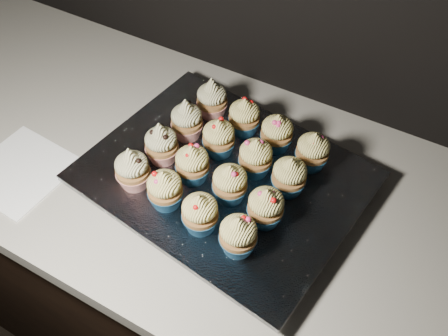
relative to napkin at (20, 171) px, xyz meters
name	(u,v)px	position (x,y,z in m)	size (l,w,h in m)	color
cabinet	(238,299)	(0.40, 0.18, -0.47)	(2.40, 0.60, 0.86)	black
worktop	(243,195)	(0.40, 0.18, -0.02)	(2.44, 0.64, 0.04)	beige
napkin	(20,171)	(0.00, 0.00, 0.00)	(0.18, 0.18, 0.00)	white
baking_tray	(224,181)	(0.37, 0.17, 0.01)	(0.46, 0.35, 0.02)	black
foil_lining	(224,176)	(0.37, 0.17, 0.03)	(0.49, 0.39, 0.01)	silver
cupcake_0	(132,169)	(0.23, 0.07, 0.07)	(0.06, 0.06, 0.10)	red
cupcake_1	(165,189)	(0.31, 0.06, 0.07)	(0.06, 0.06, 0.08)	#1B5381
cupcake_2	(200,213)	(0.39, 0.05, 0.07)	(0.06, 0.06, 0.08)	#1B5381
cupcake_3	(238,235)	(0.46, 0.04, 0.07)	(0.06, 0.06, 0.08)	#1B5381
cupcake_4	(161,144)	(0.24, 0.14, 0.07)	(0.06, 0.06, 0.10)	red
cupcake_5	(192,164)	(0.32, 0.13, 0.07)	(0.06, 0.06, 0.08)	#1B5381
cupcake_6	(230,183)	(0.40, 0.13, 0.07)	(0.06, 0.06, 0.08)	#1B5381
cupcake_7	(266,207)	(0.48, 0.11, 0.07)	(0.06, 0.06, 0.08)	#1B5381
cupcake_8	(187,120)	(0.25, 0.22, 0.07)	(0.06, 0.06, 0.10)	red
cupcake_9	(219,138)	(0.33, 0.21, 0.07)	(0.06, 0.06, 0.08)	#1B5381
cupcake_10	(256,157)	(0.41, 0.20, 0.07)	(0.06, 0.06, 0.08)	#1B5381
cupcake_11	(289,176)	(0.48, 0.19, 0.07)	(0.06, 0.06, 0.08)	#1B5381
cupcake_12	(212,99)	(0.26, 0.30, 0.07)	(0.06, 0.06, 0.10)	red
cupcake_13	(244,117)	(0.34, 0.29, 0.07)	(0.06, 0.06, 0.08)	#1B5381
cupcake_14	(277,133)	(0.42, 0.28, 0.07)	(0.06, 0.06, 0.08)	#1B5381
cupcake_15	(313,151)	(0.50, 0.27, 0.07)	(0.06, 0.06, 0.08)	#1B5381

